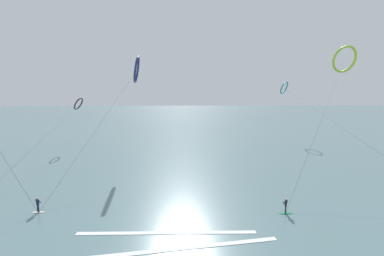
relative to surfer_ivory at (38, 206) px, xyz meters
The scene contains 9 objects.
sea_water 92.41m from the surfer_ivory, 79.55° to the left, with size 400.00×200.00×0.08m, color slate.
surfer_ivory is the anchor object (origin of this frame).
surfer_emerald 26.47m from the surfer_ivory, ahead, with size 1.40×0.69×1.70m.
kite_teal 61.90m from the surfer_ivory, 44.16° to the left, with size 3.82×47.90×15.54m.
kite_navy 30.07m from the surfer_ivory, 74.64° to the left, with size 7.56×27.07×19.72m.
kite_lime 51.52m from the surfer_ivory, 23.14° to the left, with size 19.21×22.79×21.04m.
kite_charcoal 35.47m from the surfer_ivory, 104.36° to the left, with size 3.56×40.00×11.47m.
wave_crest_mid 16.71m from the surfer_ivory, 24.46° to the right, with size 17.21×0.50×0.12m, color white.
wave_crest_far 14.74m from the surfer_ivory, 17.90° to the right, with size 16.52×0.50×0.12m, color white.
Camera 1 is at (-1.26, -12.28, 13.06)m, focal length 23.48 mm.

